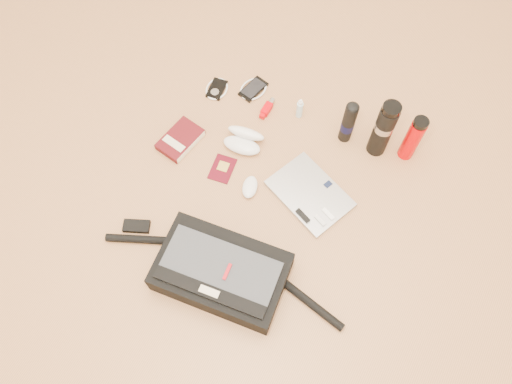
{
  "coord_description": "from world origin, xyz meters",
  "views": [
    {
      "loc": [
        0.39,
        -0.68,
        1.72
      ],
      "look_at": [
        0.01,
        0.03,
        0.06
      ],
      "focal_mm": 35.0,
      "sensor_mm": 36.0,
      "label": 1
    }
  ],
  "objects_px": {
    "messenger_bag": "(221,272)",
    "thermos_black": "(383,129)",
    "book": "(180,140)",
    "thermos_red": "(413,138)",
    "laptop": "(310,194)"
  },
  "relations": [
    {
      "from": "messenger_bag",
      "to": "laptop",
      "type": "distance_m",
      "value": 0.46
    },
    {
      "from": "book",
      "to": "thermos_black",
      "type": "bearing_deg",
      "value": 34.84
    },
    {
      "from": "thermos_black",
      "to": "thermos_red",
      "type": "height_order",
      "value": "thermos_black"
    },
    {
      "from": "thermos_red",
      "to": "book",
      "type": "bearing_deg",
      "value": -154.96
    },
    {
      "from": "book",
      "to": "thermos_red",
      "type": "bearing_deg",
      "value": 33.62
    },
    {
      "from": "thermos_red",
      "to": "laptop",
      "type": "bearing_deg",
      "value": -126.01
    },
    {
      "from": "messenger_bag",
      "to": "thermos_black",
      "type": "relative_size",
      "value": 3.18
    },
    {
      "from": "thermos_black",
      "to": "thermos_red",
      "type": "xyz_separation_m",
      "value": [
        0.11,
        0.03,
        -0.03
      ]
    },
    {
      "from": "laptop",
      "to": "thermos_black",
      "type": "height_order",
      "value": "thermos_black"
    },
    {
      "from": "messenger_bag",
      "to": "thermos_black",
      "type": "bearing_deg",
      "value": 62.58
    },
    {
      "from": "thermos_black",
      "to": "messenger_bag",
      "type": "bearing_deg",
      "value": -110.07
    },
    {
      "from": "laptop",
      "to": "book",
      "type": "bearing_deg",
      "value": -155.16
    },
    {
      "from": "book",
      "to": "thermos_red",
      "type": "height_order",
      "value": "thermos_red"
    },
    {
      "from": "thermos_red",
      "to": "thermos_black",
      "type": "bearing_deg",
      "value": -163.11
    },
    {
      "from": "messenger_bag",
      "to": "book",
      "type": "relative_size",
      "value": 4.67
    }
  ]
}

